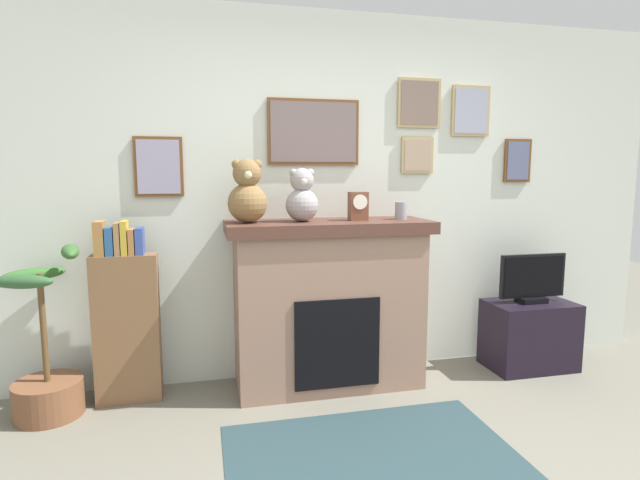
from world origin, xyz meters
TOP-DOWN VIEW (x-y plane):
  - back_wall at (0.00, 2.00)m, footprint 5.20×0.15m
  - fireplace at (-0.13, 1.69)m, footprint 1.38×0.55m
  - bookshelf at (-1.46, 1.74)m, footprint 0.40×0.16m
  - potted_plant at (-1.91, 1.63)m, footprint 0.53×0.58m
  - tv_stand at (1.43, 1.64)m, footprint 0.64×0.40m
  - television at (1.43, 1.64)m, footprint 0.53×0.14m
  - area_rug at (-0.13, 0.77)m, footprint 1.53×0.94m
  - candle_jar at (0.38, 1.67)m, footprint 0.08×0.08m
  - mantel_clock at (0.07, 1.67)m, footprint 0.12×0.09m
  - teddy_bear_grey at (-0.68, 1.67)m, footprint 0.26×0.26m
  - teddy_bear_brown at (-0.32, 1.67)m, footprint 0.22×0.22m

SIDE VIEW (x-z plane):
  - area_rug at x=-0.13m, z-range 0.00..0.01m
  - tv_stand at x=1.43m, z-range 0.00..0.51m
  - potted_plant at x=-1.91m, z-range -0.25..0.80m
  - bookshelf at x=-1.46m, z-range -0.05..1.13m
  - fireplace at x=-0.13m, z-range 0.01..1.16m
  - television at x=1.43m, z-range 0.50..0.87m
  - candle_jar at x=0.38m, z-range 1.16..1.28m
  - mantel_clock at x=0.07m, z-range 1.16..1.35m
  - back_wall at x=0.00m, z-range 0.01..2.61m
  - teddy_bear_brown at x=-0.32m, z-range 1.14..1.49m
  - teddy_bear_grey at x=-0.68m, z-range 1.14..1.55m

